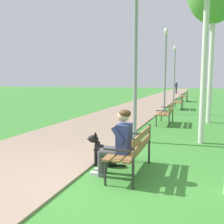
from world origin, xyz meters
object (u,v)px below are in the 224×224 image
at_px(lamp_post_mid, 165,70).
at_px(pedestrian_distant, 176,88).
at_px(park_bench_far, 179,101).
at_px(dog_black, 105,154).
at_px(person_seated_on_near_bench, 118,141).
at_px(lamp_post_near, 135,61).
at_px(lamp_post_far, 174,75).
at_px(park_bench_near, 133,147).
at_px(park_bench_mid, 167,112).
at_px(park_bench_furthest, 185,96).

height_order(lamp_post_mid, pedestrian_distant, lamp_post_mid).
height_order(park_bench_far, lamp_post_mid, lamp_post_mid).
bearing_deg(dog_black, park_bench_far, 86.60).
bearing_deg(person_seated_on_near_bench, lamp_post_near, 97.78).
bearing_deg(lamp_post_near, pedestrian_distant, 92.41).
xyz_separation_m(person_seated_on_near_bench, lamp_post_far, (-0.41, 14.81, 1.52)).
distance_m(lamp_post_near, pedestrian_distant, 27.73).
xyz_separation_m(dog_black, lamp_post_far, (0.04, 14.34, 1.94)).
bearing_deg(lamp_post_near, person_seated_on_near_bench, -82.22).
relative_size(park_bench_near, lamp_post_far, 0.35).
bearing_deg(park_bench_far, person_seated_on_near_bench, -91.07).
relative_size(lamp_post_mid, pedestrian_distant, 2.70).
height_order(park_bench_mid, park_bench_far, same).
xyz_separation_m(park_bench_near, dog_black, (-0.66, 0.23, -0.25)).
height_order(park_bench_furthest, lamp_post_far, lamp_post_far).
xyz_separation_m(lamp_post_near, pedestrian_distant, (-1.16, 27.67, -1.47)).
relative_size(park_bench_furthest, dog_black, 1.81).
bearing_deg(park_bench_near, park_bench_furthest, 89.92).
bearing_deg(person_seated_on_near_bench, lamp_post_mid, 92.35).
relative_size(park_bench_mid, park_bench_furthest, 1.00).
relative_size(park_bench_mid, dog_black, 1.81).
bearing_deg(lamp_post_far, lamp_post_mid, -89.68).
xyz_separation_m(park_bench_furthest, person_seated_on_near_bench, (-0.23, -17.97, 0.17)).
bearing_deg(park_bench_far, pedestrian_distant, 95.37).
distance_m(park_bench_near, park_bench_furthest, 17.72).
height_order(park_bench_furthest, lamp_post_near, lamp_post_near).
bearing_deg(lamp_post_far, person_seated_on_near_bench, -88.40).
bearing_deg(park_bench_mid, pedestrian_distant, 93.93).
distance_m(park_bench_furthest, person_seated_on_near_bench, 17.97).
bearing_deg(park_bench_furthest, person_seated_on_near_bench, -90.74).
distance_m(park_bench_far, person_seated_on_near_bench, 11.73).
bearing_deg(lamp_post_far, dog_black, -90.14).
distance_m(park_bench_furthest, lamp_post_far, 3.63).
xyz_separation_m(park_bench_near, lamp_post_far, (-0.62, 14.57, 1.69)).
height_order(person_seated_on_near_bench, lamp_post_mid, lamp_post_mid).
bearing_deg(dog_black, park_bench_furthest, 87.76).
distance_m(park_bench_mid, park_bench_far, 5.76).
bearing_deg(person_seated_on_near_bench, park_bench_near, 50.04).
bearing_deg(lamp_post_mid, pedestrian_distant, 93.13).
relative_size(lamp_post_far, pedestrian_distant, 2.57).
relative_size(park_bench_near, park_bench_furthest, 1.00).
relative_size(park_bench_near, park_bench_mid, 1.00).
bearing_deg(person_seated_on_near_bench, dog_black, 133.29).
height_order(park_bench_near, person_seated_on_near_bench, person_seated_on_near_bench).
relative_size(park_bench_near, dog_black, 1.81).
bearing_deg(lamp_post_mid, lamp_post_far, 90.32).
distance_m(park_bench_furthest, lamp_post_mid, 8.84).
relative_size(park_bench_far, park_bench_furthest, 1.00).
height_order(park_bench_far, park_bench_furthest, same).
height_order(person_seated_on_near_bench, dog_black, person_seated_on_near_bench).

